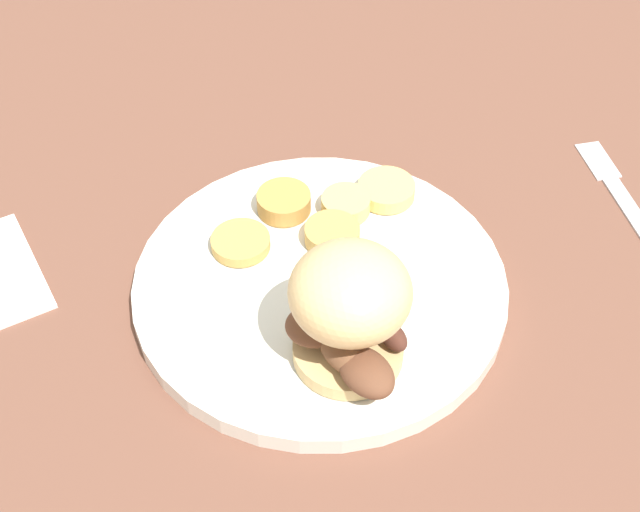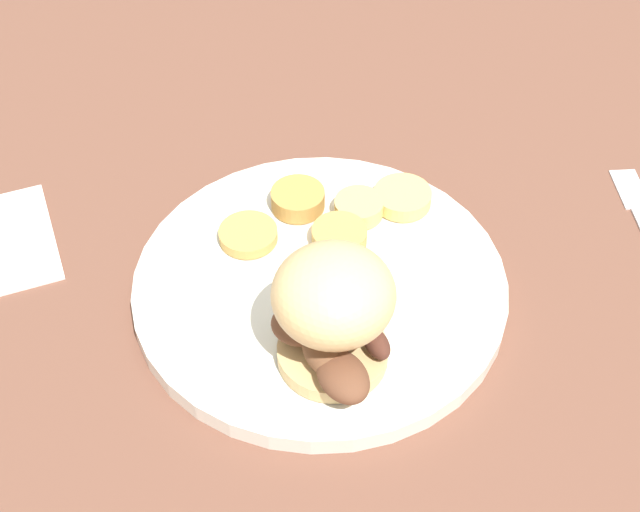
# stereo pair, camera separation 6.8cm
# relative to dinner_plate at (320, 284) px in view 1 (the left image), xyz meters

# --- Properties ---
(ground_plane) EXTENTS (4.00, 4.00, 0.00)m
(ground_plane) POSITION_rel_dinner_plate_xyz_m (0.00, 0.00, -0.01)
(ground_plane) COLOR brown
(dinner_plate) EXTENTS (0.30, 0.30, 0.02)m
(dinner_plate) POSITION_rel_dinner_plate_xyz_m (0.00, 0.00, 0.00)
(dinner_plate) COLOR white
(dinner_plate) RESTS_ON ground_plane
(sandwich) EXTENTS (0.09, 0.10, 0.10)m
(sandwich) POSITION_rel_dinner_plate_xyz_m (0.02, 0.08, 0.06)
(sandwich) COLOR tan
(sandwich) RESTS_ON dinner_plate
(potato_round_0) EXTENTS (0.05, 0.05, 0.01)m
(potato_round_0) POSITION_rel_dinner_plate_xyz_m (0.04, -0.06, 0.01)
(potato_round_0) COLOR tan
(potato_round_0) RESTS_ON dinner_plate
(potato_round_1) EXTENTS (0.04, 0.04, 0.01)m
(potato_round_1) POSITION_rel_dinner_plate_xyz_m (-0.06, -0.06, 0.02)
(potato_round_1) COLOR #DBB766
(potato_round_1) RESTS_ON dinner_plate
(potato_round_2) EXTENTS (0.05, 0.05, 0.01)m
(potato_round_2) POSITION_rel_dinner_plate_xyz_m (-0.03, -0.03, 0.02)
(potato_round_2) COLOR tan
(potato_round_2) RESTS_ON dinner_plate
(potato_round_3) EXTENTS (0.05, 0.05, 0.02)m
(potato_round_3) POSITION_rel_dinner_plate_xyz_m (-0.01, -0.08, 0.02)
(potato_round_3) COLOR #BC8942
(potato_round_3) RESTS_ON dinner_plate
(potato_round_4) EXTENTS (0.05, 0.05, 0.01)m
(potato_round_4) POSITION_rel_dinner_plate_xyz_m (-0.10, -0.06, 0.01)
(potato_round_4) COLOR #DBB766
(potato_round_4) RESTS_ON dinner_plate
(fork) EXTENTS (0.07, 0.17, 0.00)m
(fork) POSITION_rel_dinner_plate_xyz_m (-0.29, 0.04, -0.01)
(fork) COLOR silver
(fork) RESTS_ON ground_plane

